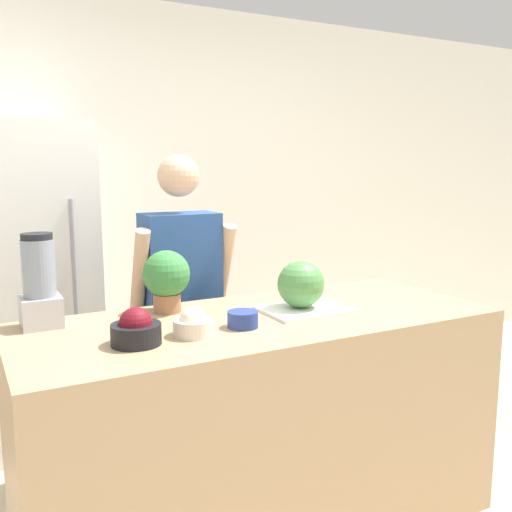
{
  "coord_description": "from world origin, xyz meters",
  "views": [
    {
      "loc": [
        -1.09,
        -1.61,
        1.56
      ],
      "look_at": [
        0.0,
        0.44,
        1.18
      ],
      "focal_mm": 40.0,
      "sensor_mm": 36.0,
      "label": 1
    }
  ],
  "objects_px": {
    "refrigerator": "(20,285)",
    "watermelon": "(301,284)",
    "bowl_cherries": "(136,330)",
    "potted_plant": "(166,277)",
    "person": "(181,309)",
    "bowl_cream": "(193,324)",
    "bowl_small_blue": "(243,319)",
    "blender": "(40,285)"
  },
  "relations": [
    {
      "from": "watermelon",
      "to": "blender",
      "type": "distance_m",
      "value": 1.06
    },
    {
      "from": "bowl_cherries",
      "to": "bowl_small_blue",
      "type": "bearing_deg",
      "value": 1.89
    },
    {
      "from": "watermelon",
      "to": "potted_plant",
      "type": "relative_size",
      "value": 0.77
    },
    {
      "from": "bowl_small_blue",
      "to": "blender",
      "type": "xyz_separation_m",
      "value": [
        -0.69,
        0.37,
        0.13
      ]
    },
    {
      "from": "bowl_cream",
      "to": "blender",
      "type": "relative_size",
      "value": 0.41
    },
    {
      "from": "refrigerator",
      "to": "watermelon",
      "type": "distance_m",
      "value": 1.67
    },
    {
      "from": "bowl_small_blue",
      "to": "bowl_cream",
      "type": "bearing_deg",
      "value": -177.08
    },
    {
      "from": "person",
      "to": "watermelon",
      "type": "bearing_deg",
      "value": -65.48
    },
    {
      "from": "person",
      "to": "bowl_cherries",
      "type": "distance_m",
      "value": 0.93
    },
    {
      "from": "person",
      "to": "bowl_cherries",
      "type": "bearing_deg",
      "value": -120.35
    },
    {
      "from": "refrigerator",
      "to": "person",
      "type": "bearing_deg",
      "value": -43.74
    },
    {
      "from": "person",
      "to": "bowl_cream",
      "type": "xyz_separation_m",
      "value": [
        -0.25,
        -0.78,
        0.15
      ]
    },
    {
      "from": "person",
      "to": "watermelon",
      "type": "distance_m",
      "value": 0.76
    },
    {
      "from": "person",
      "to": "potted_plant",
      "type": "distance_m",
      "value": 0.53
    },
    {
      "from": "person",
      "to": "blender",
      "type": "relative_size",
      "value": 4.39
    },
    {
      "from": "person",
      "to": "watermelon",
      "type": "height_order",
      "value": "person"
    },
    {
      "from": "refrigerator",
      "to": "bowl_cream",
      "type": "distance_m",
      "value": 1.52
    },
    {
      "from": "potted_plant",
      "to": "bowl_small_blue",
      "type": "bearing_deg",
      "value": -63.36
    },
    {
      "from": "bowl_cream",
      "to": "blender",
      "type": "xyz_separation_m",
      "value": [
        -0.48,
        0.38,
        0.12
      ]
    },
    {
      "from": "watermelon",
      "to": "blender",
      "type": "xyz_separation_m",
      "value": [
        -1.02,
        0.26,
        0.05
      ]
    },
    {
      "from": "bowl_small_blue",
      "to": "potted_plant",
      "type": "bearing_deg",
      "value": 116.64
    },
    {
      "from": "bowl_cherries",
      "to": "potted_plant",
      "type": "bearing_deg",
      "value": 56.89
    },
    {
      "from": "potted_plant",
      "to": "refrigerator",
      "type": "bearing_deg",
      "value": 113.94
    },
    {
      "from": "person",
      "to": "watermelon",
      "type": "xyz_separation_m",
      "value": [
        0.3,
        -0.66,
        0.22
      ]
    },
    {
      "from": "bowl_small_blue",
      "to": "blender",
      "type": "distance_m",
      "value": 0.79
    },
    {
      "from": "potted_plant",
      "to": "watermelon",
      "type": "bearing_deg",
      "value": -25.4
    },
    {
      "from": "bowl_cherries",
      "to": "potted_plant",
      "type": "xyz_separation_m",
      "value": [
        0.24,
        0.37,
        0.1
      ]
    },
    {
      "from": "watermelon",
      "to": "bowl_small_blue",
      "type": "bearing_deg",
      "value": -161.25
    },
    {
      "from": "watermelon",
      "to": "bowl_cream",
      "type": "xyz_separation_m",
      "value": [
        -0.55,
        -0.13,
        -0.07
      ]
    },
    {
      "from": "person",
      "to": "bowl_cherries",
      "type": "height_order",
      "value": "person"
    },
    {
      "from": "person",
      "to": "bowl_small_blue",
      "type": "distance_m",
      "value": 0.79
    },
    {
      "from": "bowl_cream",
      "to": "watermelon",
      "type": "bearing_deg",
      "value": 12.89
    },
    {
      "from": "person",
      "to": "bowl_cream",
      "type": "distance_m",
      "value": 0.84
    },
    {
      "from": "person",
      "to": "bowl_cherries",
      "type": "xyz_separation_m",
      "value": [
        -0.46,
        -0.79,
        0.16
      ]
    },
    {
      "from": "potted_plant",
      "to": "bowl_cherries",
      "type": "bearing_deg",
      "value": -123.11
    },
    {
      "from": "bowl_small_blue",
      "to": "bowl_cherries",
      "type": "bearing_deg",
      "value": -178.11
    },
    {
      "from": "refrigerator",
      "to": "bowl_small_blue",
      "type": "relative_size",
      "value": 14.87
    },
    {
      "from": "refrigerator",
      "to": "bowl_cherries",
      "type": "height_order",
      "value": "refrigerator"
    },
    {
      "from": "bowl_cherries",
      "to": "bowl_cream",
      "type": "relative_size",
      "value": 1.19
    },
    {
      "from": "watermelon",
      "to": "potted_plant",
      "type": "distance_m",
      "value": 0.57
    },
    {
      "from": "refrigerator",
      "to": "blender",
      "type": "distance_m",
      "value": 1.09
    },
    {
      "from": "bowl_cream",
      "to": "bowl_cherries",
      "type": "bearing_deg",
      "value": -179.12
    }
  ]
}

